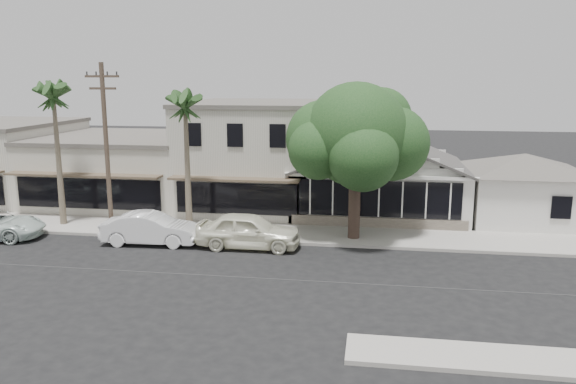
% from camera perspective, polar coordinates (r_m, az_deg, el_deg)
% --- Properties ---
extents(ground, '(140.00, 140.00, 0.00)m').
position_cam_1_polar(ground, '(23.79, -3.11, -8.74)').
color(ground, black).
rests_on(ground, ground).
extents(sidewalk_north, '(90.00, 3.50, 0.15)m').
position_cam_1_polar(sidewalk_north, '(32.31, -14.64, -3.47)').
color(sidewalk_north, '#9E9991').
rests_on(sidewalk_north, ground).
extents(corner_shop, '(10.40, 8.60, 5.10)m').
position_cam_1_polar(corner_shop, '(34.76, 9.24, 2.10)').
color(corner_shop, silver).
rests_on(corner_shop, ground).
extents(side_cottage, '(6.00, 6.00, 3.00)m').
position_cam_1_polar(side_cottage, '(35.05, 22.70, -0.44)').
color(side_cottage, silver).
rests_on(side_cottage, ground).
extents(row_building_near, '(8.00, 10.00, 6.50)m').
position_cam_1_polar(row_building_near, '(36.49, -3.42, 3.68)').
color(row_building_near, beige).
rests_on(row_building_near, ground).
extents(row_building_midnear, '(10.00, 10.00, 4.20)m').
position_cam_1_polar(row_building_midnear, '(39.54, -16.27, 2.16)').
color(row_building_midnear, '#B6B2A4').
rests_on(row_building_midnear, ground).
extents(utility_pole, '(1.80, 0.24, 9.00)m').
position_cam_1_polar(utility_pole, '(30.48, -17.97, 4.49)').
color(utility_pole, brown).
rests_on(utility_pole, ground).
extents(car_0, '(5.13, 2.08, 1.75)m').
position_cam_1_polar(car_0, '(27.66, -4.04, -3.92)').
color(car_0, white).
rests_on(car_0, ground).
extents(car_1, '(4.92, 1.95, 1.59)m').
position_cam_1_polar(car_1, '(29.06, -13.78, -3.63)').
color(car_1, white).
rests_on(car_1, ground).
extents(shade_tree, '(7.27, 6.57, 8.07)m').
position_cam_1_polar(shade_tree, '(28.45, 6.81, 5.56)').
color(shade_tree, '#4A392D').
rests_on(shade_tree, ground).
extents(palm_east, '(2.97, 2.97, 7.98)m').
position_cam_1_polar(palm_east, '(29.65, -10.41, 8.64)').
color(palm_east, '#726651').
rests_on(palm_east, ground).
extents(palm_mid, '(3.00, 3.00, 8.44)m').
position_cam_1_polar(palm_mid, '(33.20, -22.74, 8.96)').
color(palm_mid, '#726651').
rests_on(palm_mid, ground).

